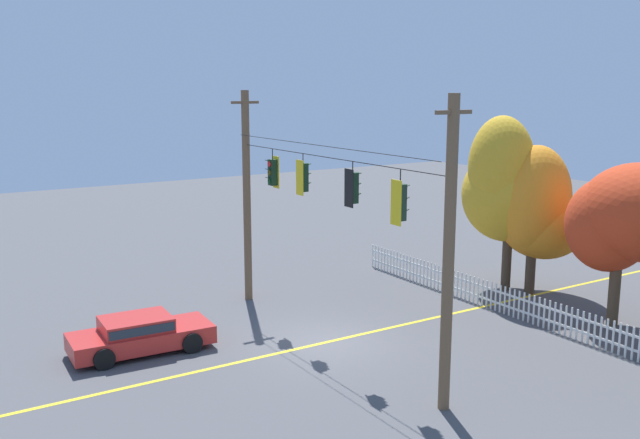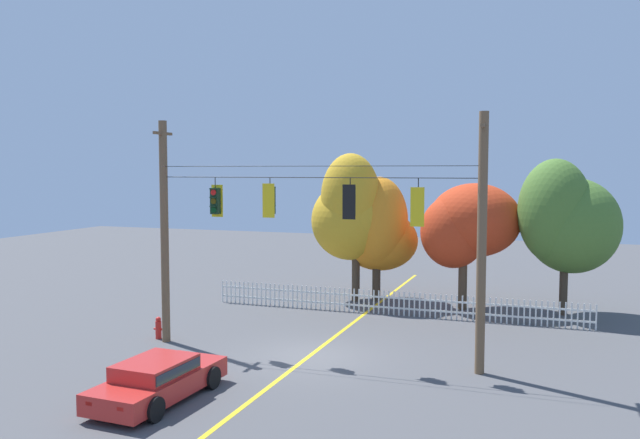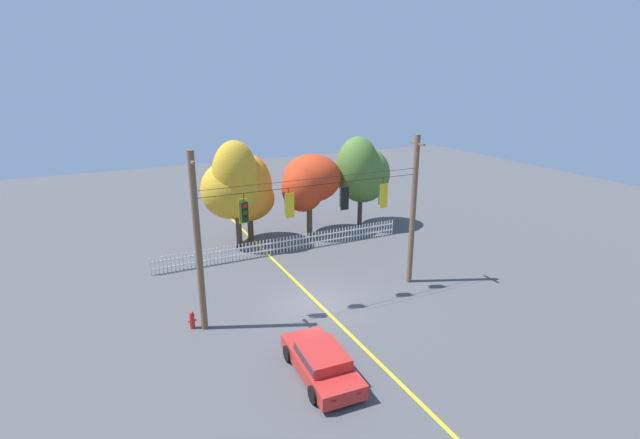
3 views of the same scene
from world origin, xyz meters
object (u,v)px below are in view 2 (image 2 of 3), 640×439
(traffic_signal_northbound_secondary, at_px, (216,201))
(autumn_maple_far_west, at_px, (565,220))
(autumn_maple_near_fence, at_px, (352,214))
(parked_car, at_px, (158,379))
(traffic_signal_eastbound_side, at_px, (350,202))
(traffic_signal_northbound_primary, at_px, (418,207))
(autumn_maple_mid, at_px, (379,231))
(fire_hydrant, at_px, (158,328))
(traffic_signal_westbound_side, at_px, (270,200))
(autumn_oak_far_east, at_px, (467,224))

(traffic_signal_northbound_secondary, relative_size, autumn_maple_far_west, 0.21)
(autumn_maple_near_fence, distance_m, parked_car, 15.17)
(traffic_signal_eastbound_side, height_order, traffic_signal_northbound_primary, same)
(autumn_maple_near_fence, height_order, autumn_maple_mid, autumn_maple_near_fence)
(traffic_signal_eastbound_side, bearing_deg, autumn_maple_far_west, 55.00)
(traffic_signal_northbound_secondary, height_order, traffic_signal_northbound_primary, same)
(traffic_signal_northbound_secondary, xyz_separation_m, parked_car, (1.11, -5.36, -4.57))
(parked_car, bearing_deg, traffic_signal_eastbound_side, 54.60)
(autumn_maple_near_fence, bearing_deg, parked_car, -94.02)
(autumn_maple_far_west, bearing_deg, traffic_signal_eastbound_side, -125.00)
(parked_car, bearing_deg, fire_hydrant, 123.38)
(fire_hydrant, bearing_deg, autumn_maple_near_fence, 62.66)
(traffic_signal_westbound_side, xyz_separation_m, traffic_signal_northbound_primary, (5.04, -0.00, -0.12))
(traffic_signal_westbound_side, relative_size, fire_hydrant, 1.64)
(traffic_signal_northbound_primary, bearing_deg, traffic_signal_northbound_secondary, 179.85)
(fire_hydrant, bearing_deg, autumn_maple_far_west, 33.35)
(traffic_signal_eastbound_side, distance_m, parked_car, 8.02)
(traffic_signal_eastbound_side, xyz_separation_m, autumn_maple_far_west, (6.71, 9.58, -1.12))
(traffic_signal_eastbound_side, bearing_deg, fire_hydrant, 178.13)
(autumn_maple_mid, distance_m, autumn_oak_far_east, 4.22)
(traffic_signal_northbound_secondary, xyz_separation_m, autumn_maple_far_west, (11.62, 9.57, -1.07))
(parked_car, bearing_deg, autumn_maple_far_west, 54.85)
(traffic_signal_westbound_side, bearing_deg, parked_car, -100.31)
(autumn_oak_far_east, relative_size, fire_hydrant, 6.87)
(traffic_signal_eastbound_side, height_order, autumn_oak_far_east, traffic_signal_eastbound_side)
(autumn_maple_near_fence, bearing_deg, autumn_oak_far_east, 2.25)
(autumn_maple_mid, xyz_separation_m, fire_hydrant, (-5.89, -9.74, -2.92))
(autumn_maple_mid, bearing_deg, autumn_oak_far_east, -5.55)
(traffic_signal_westbound_side, distance_m, parked_car, 7.13)
(traffic_signal_westbound_side, distance_m, autumn_maple_mid, 10.23)
(parked_car, bearing_deg, traffic_signal_northbound_secondary, 101.70)
(traffic_signal_eastbound_side, height_order, fire_hydrant, traffic_signal_eastbound_side)
(autumn_maple_near_fence, xyz_separation_m, parked_car, (-1.03, -14.71, -3.58))
(traffic_signal_westbound_side, xyz_separation_m, traffic_signal_eastbound_side, (2.83, 0.00, 0.00))
(autumn_maple_near_fence, bearing_deg, autumn_maple_mid, 27.75)
(autumn_maple_near_fence, xyz_separation_m, autumn_maple_mid, (1.17, 0.62, -0.86))
(traffic_signal_northbound_primary, relative_size, parked_car, 0.34)
(traffic_signal_eastbound_side, height_order, autumn_maple_far_west, autumn_maple_far_west)
(autumn_oak_far_east, bearing_deg, autumn_maple_near_fence, -177.75)
(autumn_oak_far_east, bearing_deg, traffic_signal_northbound_secondary, -128.06)
(traffic_signal_eastbound_side, xyz_separation_m, parked_car, (-3.80, -5.34, -4.62))
(traffic_signal_northbound_secondary, relative_size, traffic_signal_eastbound_side, 1.04)
(traffic_signal_northbound_secondary, xyz_separation_m, traffic_signal_westbound_side, (2.08, -0.02, 0.05))
(traffic_signal_northbound_primary, bearing_deg, traffic_signal_westbound_side, 179.99)
(autumn_maple_far_west, xyz_separation_m, fire_hydrant, (-14.19, -9.34, -3.70))
(autumn_oak_far_east, bearing_deg, traffic_signal_northbound_primary, -92.14)
(traffic_signal_westbound_side, height_order, autumn_maple_mid, traffic_signal_westbound_side)
(autumn_oak_far_east, relative_size, autumn_maple_far_west, 0.84)
(traffic_signal_northbound_primary, bearing_deg, fire_hydrant, 178.56)
(traffic_signal_northbound_secondary, relative_size, parked_car, 0.32)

